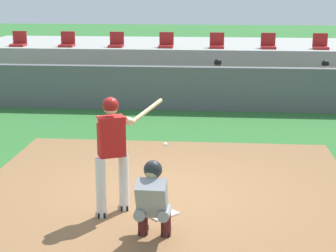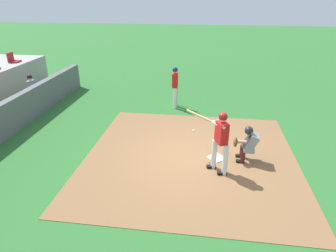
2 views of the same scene
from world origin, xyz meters
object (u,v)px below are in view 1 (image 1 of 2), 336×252
(dugout_player_0, at_px, (217,81))
(stadium_seat_4, at_px, (217,44))
(stadium_seat_3, at_px, (166,43))
(catcher_crouched, at_px, (153,197))
(stadium_seat_6, at_px, (320,45))
(home_plate, at_px, (159,213))
(batter_at_plate, at_px, (113,148))
(dugout_player_1, at_px, (325,83))
(stadium_seat_0, at_px, (19,42))
(stadium_seat_5, at_px, (268,44))
(stadium_seat_2, at_px, (116,43))
(stadium_seat_1, at_px, (67,42))

(dugout_player_0, distance_m, stadium_seat_4, 2.21)
(dugout_player_0, bearing_deg, stadium_seat_3, 129.28)
(catcher_crouched, height_order, stadium_seat_6, stadium_seat_6)
(home_plate, xyz_separation_m, stadium_seat_4, (0.81, 10.18, 1.51))
(batter_at_plate, relative_size, catcher_crouched, 0.92)
(dugout_player_1, height_order, stadium_seat_0, stadium_seat_0)
(batter_at_plate, bearing_deg, catcher_crouched, -50.66)
(home_plate, bearing_deg, stadium_seat_0, 119.19)
(catcher_crouched, relative_size, stadium_seat_6, 4.07)
(dugout_player_0, bearing_deg, stadium_seat_4, 91.10)
(stadium_seat_0, bearing_deg, batter_at_plate, -63.86)
(batter_at_plate, xyz_separation_m, stadium_seat_5, (3.12, 10.20, 0.50))
(home_plate, height_order, stadium_seat_3, stadium_seat_3)
(home_plate, relative_size, stadium_seat_4, 0.92)
(stadium_seat_2, bearing_deg, stadium_seat_4, 0.00)
(dugout_player_0, height_order, stadium_seat_6, stadium_seat_6)
(stadium_seat_1, relative_size, stadium_seat_4, 1.00)
(stadium_seat_6, bearing_deg, stadium_seat_4, 180.00)
(stadium_seat_3, bearing_deg, dugout_player_0, -50.72)
(home_plate, height_order, stadium_seat_0, stadium_seat_0)
(home_plate, bearing_deg, catcher_crouched, -90.11)
(home_plate, relative_size, stadium_seat_3, 0.92)
(stadium_seat_6, bearing_deg, stadium_seat_3, 180.00)
(stadium_seat_1, xyz_separation_m, stadium_seat_5, (6.50, 0.00, 0.00))
(dugout_player_0, relative_size, stadium_seat_6, 2.71)
(dugout_player_0, relative_size, stadium_seat_0, 2.71)
(batter_at_plate, xyz_separation_m, stadium_seat_2, (-1.76, 10.20, 0.50))
(batter_at_plate, bearing_deg, stadium_seat_0, 116.14)
(dugout_player_0, xyz_separation_m, stadium_seat_5, (1.59, 2.03, 0.86))
(stadium_seat_4, bearing_deg, home_plate, -94.56)
(stadium_seat_2, distance_m, stadium_seat_5, 4.88)
(dugout_player_0, relative_size, stadium_seat_3, 2.71)
(stadium_seat_3, bearing_deg, stadium_seat_6, 0.00)
(catcher_crouched, bearing_deg, stadium_seat_0, 117.28)
(home_plate, relative_size, stadium_seat_5, 0.92)
(stadium_seat_1, bearing_deg, batter_at_plate, -71.66)
(stadium_seat_1, xyz_separation_m, stadium_seat_6, (8.13, 0.00, 0.00))
(batter_at_plate, bearing_deg, home_plate, 1.55)
(home_plate, xyz_separation_m, stadium_seat_6, (4.06, 10.18, 1.51))
(stadium_seat_5, bearing_deg, catcher_crouched, -102.47)
(stadium_seat_5, bearing_deg, stadium_seat_3, 180.00)
(stadium_seat_4, relative_size, stadium_seat_5, 1.00)
(catcher_crouched, height_order, stadium_seat_2, stadium_seat_2)
(home_plate, relative_size, stadium_seat_0, 0.92)
(catcher_crouched, xyz_separation_m, stadium_seat_5, (2.44, 11.03, 0.93))
(catcher_crouched, distance_m, stadium_seat_0, 12.44)
(home_plate, relative_size, catcher_crouched, 0.23)
(stadium_seat_3, bearing_deg, home_plate, -85.44)
(stadium_seat_3, xyz_separation_m, stadium_seat_4, (1.62, 0.00, 0.00))
(stadium_seat_0, bearing_deg, stadium_seat_6, 0.00)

